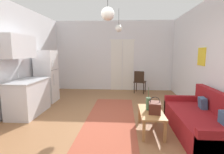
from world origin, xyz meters
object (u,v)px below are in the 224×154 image
(handbag, at_px, (155,107))
(coffee_table, at_px, (151,114))
(bamboo_vase, at_px, (148,104))
(pendant_lamp_far, at_px, (119,28))
(accent_chair, at_px, (140,81))
(couch, at_px, (204,122))
(pendant_lamp_near, at_px, (108,14))
(refrigerator, at_px, (47,76))

(handbag, bearing_deg, coffee_table, 118.15)
(bamboo_vase, distance_m, pendant_lamp_far, 2.62)
(accent_chair, relative_size, pendant_lamp_far, 1.30)
(couch, height_order, pendant_lamp_far, pendant_lamp_far)
(couch, distance_m, pendant_lamp_far, 3.34)
(bamboo_vase, height_order, pendant_lamp_near, pendant_lamp_near)
(couch, bearing_deg, coffee_table, 172.99)
(refrigerator, bearing_deg, accent_chair, 23.59)
(coffee_table, distance_m, pendant_lamp_near, 2.12)
(coffee_table, xyz_separation_m, pendant_lamp_near, (-0.86, -0.07, 1.93))
(bamboo_vase, height_order, handbag, bamboo_vase)
(bamboo_vase, relative_size, handbag, 1.47)
(pendant_lamp_far, bearing_deg, coffee_table, -69.30)
(handbag, xyz_separation_m, pendant_lamp_far, (-0.77, 2.01, 1.76))
(couch, xyz_separation_m, handbag, (-0.93, 0.03, 0.26))
(couch, distance_m, refrigerator, 4.52)
(refrigerator, bearing_deg, pendant_lamp_near, -42.48)
(refrigerator, bearing_deg, couch, -26.89)
(couch, distance_m, bamboo_vase, 1.09)
(couch, xyz_separation_m, pendant_lamp_far, (-1.71, 2.03, 2.03))
(couch, bearing_deg, accent_chair, 105.38)
(couch, height_order, refrigerator, refrigerator)
(couch, relative_size, handbag, 6.03)
(handbag, relative_size, accent_chair, 0.37)
(bamboo_vase, bearing_deg, coffee_table, -55.74)
(couch, relative_size, bamboo_vase, 4.10)
(pendant_lamp_near, relative_size, pendant_lamp_far, 1.03)
(bamboo_vase, relative_size, refrigerator, 0.29)
(coffee_table, height_order, bamboo_vase, bamboo_vase)
(couch, height_order, bamboo_vase, bamboo_vase)
(bamboo_vase, xyz_separation_m, accent_chair, (0.11, 3.18, -0.05))
(refrigerator, relative_size, accent_chair, 1.89)
(pendant_lamp_far, bearing_deg, bamboo_vase, -69.92)
(couch, height_order, pendant_lamp_near, pendant_lamp_near)
(pendant_lamp_near, bearing_deg, accent_chair, 74.51)
(couch, height_order, handbag, couch)
(couch, bearing_deg, handbag, 178.40)
(pendant_lamp_near, distance_m, pendant_lamp_far, 1.98)
(accent_chair, distance_m, pendant_lamp_near, 3.88)
(handbag, distance_m, refrigerator, 3.68)
(refrigerator, distance_m, pendant_lamp_near, 3.27)
(pendant_lamp_far, bearing_deg, handbag, -68.93)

